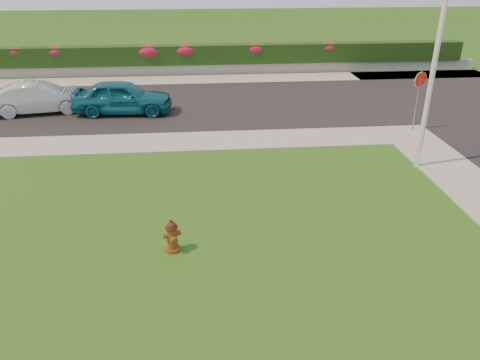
{
  "coord_description": "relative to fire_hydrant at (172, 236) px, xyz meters",
  "views": [
    {
      "loc": [
        -1.21,
        -7.86,
        6.38
      ],
      "look_at": [
        -0.19,
        3.57,
        0.9
      ],
      "focal_mm": 35.0,
      "sensor_mm": 36.0,
      "label": 1
    }
  ],
  "objects": [
    {
      "name": "ground",
      "position": [
        1.98,
        -1.67,
        -0.4
      ],
      "size": [
        120.0,
        120.0,
        0.0
      ],
      "primitive_type": "plane",
      "color": "black",
      "rests_on": "ground"
    },
    {
      "name": "street_far",
      "position": [
        -3.02,
        12.33,
        -0.38
      ],
      "size": [
        26.0,
        8.0,
        0.04
      ],
      "primitive_type": "cube",
      "color": "black",
      "rests_on": "ground"
    },
    {
      "name": "sidewalk_far",
      "position": [
        -4.02,
        7.33,
        -0.38
      ],
      "size": [
        24.0,
        2.0,
        0.04
      ],
      "primitive_type": "cube",
      "color": "gray",
      "rests_on": "ground"
    },
    {
      "name": "curb_corner",
      "position": [
        8.98,
        7.33,
        -0.38
      ],
      "size": [
        2.0,
        2.0,
        0.04
      ],
      "primitive_type": "cube",
      "color": "gray",
      "rests_on": "ground"
    },
    {
      "name": "sidewalk_beyond",
      "position": [
        0.98,
        17.33,
        -0.38
      ],
      "size": [
        34.0,
        2.0,
        0.04
      ],
      "primitive_type": "cube",
      "color": "gray",
      "rests_on": "ground"
    },
    {
      "name": "retaining_wall",
      "position": [
        0.98,
        18.83,
        -0.1
      ],
      "size": [
        34.0,
        0.4,
        0.6
      ],
      "primitive_type": "cube",
      "color": "gray",
      "rests_on": "ground"
    },
    {
      "name": "hedge",
      "position": [
        0.98,
        18.93,
        0.75
      ],
      "size": [
        32.0,
        0.9,
        1.1
      ],
      "primitive_type": "cube",
      "color": "black",
      "rests_on": "retaining_wall"
    },
    {
      "name": "fire_hydrant",
      "position": [
        0.0,
        0.0,
        0.0
      ],
      "size": [
        0.44,
        0.42,
        0.84
      ],
      "rotation": [
        0.0,
        0.0,
        0.36
      ],
      "color": "#49210B",
      "rests_on": "ground"
    },
    {
      "name": "sedan_teal",
      "position": [
        -2.63,
        11.15,
        0.38
      ],
      "size": [
        4.41,
        1.97,
        1.47
      ],
      "primitive_type": "imported",
      "rotation": [
        0.0,
        0.0,
        1.52
      ],
      "color": "#0D5765",
      "rests_on": "street_far"
    },
    {
      "name": "sedan_silver",
      "position": [
        -6.33,
        11.54,
        0.32
      ],
      "size": [
        4.33,
        2.13,
        1.36
      ],
      "primitive_type": "imported",
      "rotation": [
        0.0,
        0.0,
        1.74
      ],
      "color": "#B3B6BB",
      "rests_on": "street_far"
    },
    {
      "name": "utility_pole",
      "position": [
        7.98,
        4.31,
        2.37
      ],
      "size": [
        0.16,
        0.16,
        5.54
      ],
      "primitive_type": "cylinder",
      "color": "silver",
      "rests_on": "ground"
    },
    {
      "name": "stop_sign",
      "position": [
        9.38,
        7.84,
        1.37
      ],
      "size": [
        0.61,
        0.26,
        2.4
      ],
      "rotation": [
        0.0,
        0.0,
        -0.01
      ],
      "color": "slate",
      "rests_on": "ground"
    },
    {
      "name": "flower_clump_a",
      "position": [
        -9.61,
        18.83,
        1.06
      ],
      "size": [
        1.19,
        0.76,
        0.59
      ],
      "primitive_type": "ellipsoid",
      "color": "#AE1D33",
      "rests_on": "hedge"
    },
    {
      "name": "flower_clump_b",
      "position": [
        -7.36,
        18.83,
        1.05
      ],
      "size": [
        1.26,
        0.81,
        0.63
      ],
      "primitive_type": "ellipsoid",
      "color": "#AE1D33",
      "rests_on": "hedge"
    },
    {
      "name": "flower_clump_c",
      "position": [
        -2.07,
        18.83,
        0.99
      ],
      "size": [
        1.54,
        0.99,
        0.77
      ],
      "primitive_type": "ellipsoid",
      "color": "#AE1D33",
      "rests_on": "hedge"
    },
    {
      "name": "flower_clump_d",
      "position": [
        0.05,
        18.83,
        1.01
      ],
      "size": [
        1.47,
        0.95,
        0.74
      ],
      "primitive_type": "ellipsoid",
      "color": "#AE1D33",
      "rests_on": "hedge"
    },
    {
      "name": "flower_clump_e",
      "position": [
        4.2,
        18.83,
        1.03
      ],
      "size": [
        1.36,
        0.87,
        0.68
      ],
      "primitive_type": "ellipsoid",
      "color": "#AE1D33",
      "rests_on": "hedge"
    },
    {
      "name": "flower_clump_f",
      "position": [
        8.65,
        18.83,
        1.05
      ],
      "size": [
        1.24,
        0.8,
        0.62
      ],
      "primitive_type": "ellipsoid",
      "color": "#AE1D33",
      "rests_on": "hedge"
    }
  ]
}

